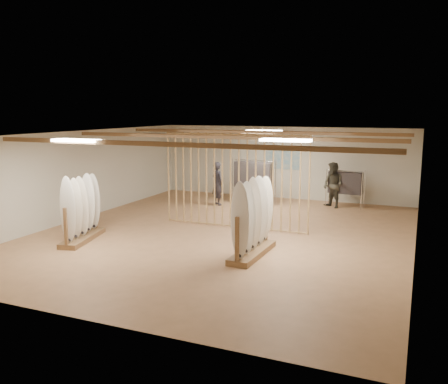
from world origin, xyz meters
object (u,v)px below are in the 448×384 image
at_px(rack_left, 82,218).
at_px(shopper_a, 218,181).
at_px(clothing_rack_a, 254,175).
at_px(rack_right, 253,229).
at_px(clothing_rack_b, 345,183).
at_px(shopper_b, 333,182).

relative_size(rack_left, shopper_a, 1.08).
height_order(rack_left, clothing_rack_a, rack_left).
relative_size(rack_right, shopper_a, 1.12).
bearing_deg(rack_left, clothing_rack_b, 37.22).
distance_m(rack_right, clothing_rack_a, 6.38).
bearing_deg(clothing_rack_a, shopper_a, -141.98).
height_order(clothing_rack_a, shopper_a, shopper_a).
bearing_deg(shopper_a, rack_right, 154.24).
xyz_separation_m(clothing_rack_b, shopper_a, (-4.37, -1.34, 0.01)).
height_order(rack_right, shopper_b, rack_right).
xyz_separation_m(rack_left, clothing_rack_b, (5.78, 7.15, 0.28)).
xyz_separation_m(rack_left, shopper_b, (5.39, 6.93, 0.31)).
bearing_deg(shopper_b, rack_right, -59.46).
xyz_separation_m(rack_left, rack_right, (4.63, 0.51, 0.04)).
bearing_deg(rack_left, clothing_rack_a, 54.84).
bearing_deg(clothing_rack_b, shopper_b, -143.19).
height_order(clothing_rack_a, clothing_rack_b, clothing_rack_a).
bearing_deg(rack_left, shopper_a, 62.52).
bearing_deg(clothing_rack_a, rack_right, -65.18).
bearing_deg(shopper_a, clothing_rack_a, -114.78).
height_order(rack_right, clothing_rack_b, rack_right).
bearing_deg(shopper_b, rack_left, -90.62).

